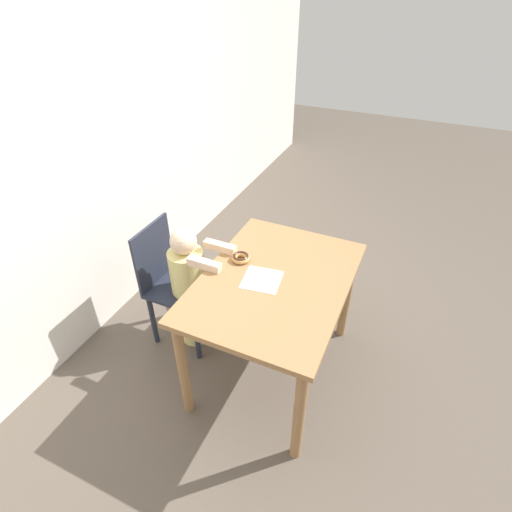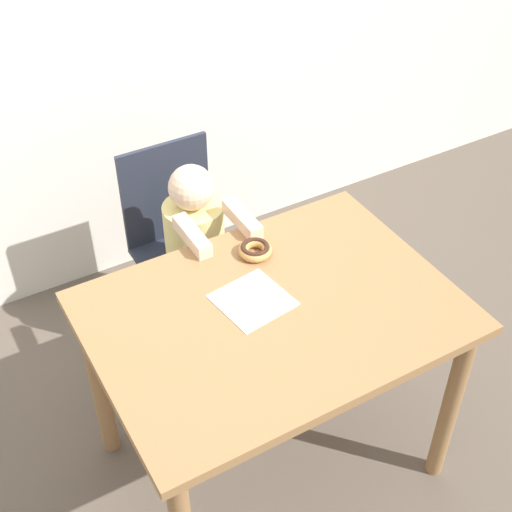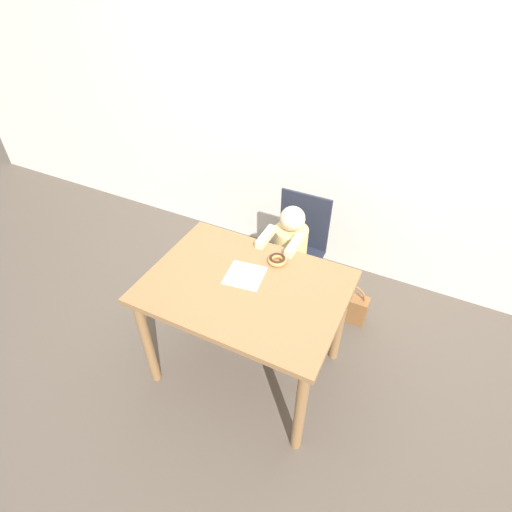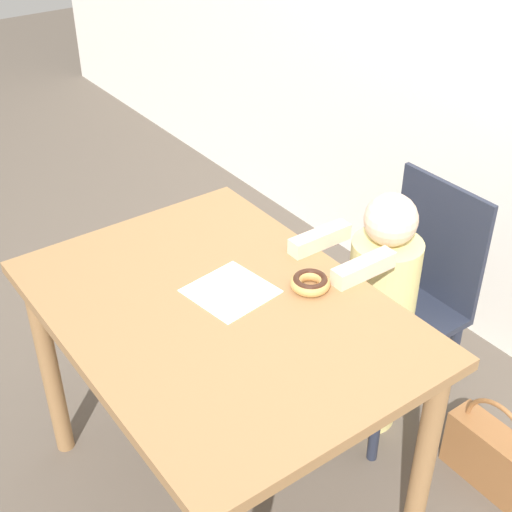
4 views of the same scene
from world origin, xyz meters
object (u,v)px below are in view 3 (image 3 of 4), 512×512
Objects in this scene: chair at (296,254)px; child_figure at (289,262)px; handbag at (347,305)px; donut at (277,260)px.

chair is 0.12m from child_figure.
chair reaches higher than handbag.
child_figure is 2.72× the size of handbag.
chair is 2.61× the size of handbag.
handbag is (0.38, 0.48, -0.67)m from donut.
chair is at bearing 96.58° from donut.
donut reaches higher than handbag.
child_figure is at bearing -90.00° from chair.
handbag is at bearing 0.11° from chair.
donut is at bearing -83.42° from chair.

